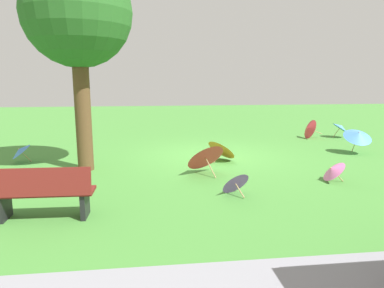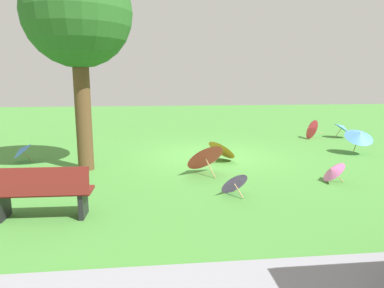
{
  "view_description": "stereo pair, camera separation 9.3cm",
  "coord_description": "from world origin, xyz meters",
  "px_view_note": "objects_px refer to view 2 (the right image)",
  "views": [
    {
      "loc": [
        1.72,
        9.98,
        2.26
      ],
      "look_at": [
        0.65,
        1.18,
        0.6
      ],
      "focal_mm": 32.49,
      "sensor_mm": 36.0,
      "label": 1
    },
    {
      "loc": [
        1.63,
        9.99,
        2.26
      ],
      "look_at": [
        0.65,
        1.18,
        0.6
      ],
      "focal_mm": 32.49,
      "sensor_mm": 36.0,
      "label": 2
    }
  ],
  "objects_px": {
    "parasol_orange_0": "(223,148)",
    "parasol_pink_0": "(332,170)",
    "parasol_purple_0": "(233,182)",
    "parasol_red_0": "(310,129)",
    "parasol_blue_0": "(360,135)",
    "parasol_red_1": "(204,155)",
    "shade_tree": "(78,15)",
    "park_bench": "(41,192)",
    "parasol_blue_1": "(21,150)",
    "parasol_blue_2": "(343,127)"
  },
  "relations": [
    {
      "from": "parasol_red_0",
      "to": "parasol_blue_0",
      "type": "bearing_deg",
      "value": 94.56
    },
    {
      "from": "parasol_orange_0",
      "to": "parasol_blue_0",
      "type": "bearing_deg",
      "value": -174.26
    },
    {
      "from": "shade_tree",
      "to": "parasol_blue_2",
      "type": "bearing_deg",
      "value": -156.88
    },
    {
      "from": "shade_tree",
      "to": "parasol_red_1",
      "type": "height_order",
      "value": "shade_tree"
    },
    {
      "from": "parasol_red_1",
      "to": "parasol_blue_2",
      "type": "height_order",
      "value": "parasol_red_1"
    },
    {
      "from": "parasol_blue_1",
      "to": "parasol_pink_0",
      "type": "height_order",
      "value": "parasol_blue_1"
    },
    {
      "from": "parasol_red_1",
      "to": "parasol_blue_2",
      "type": "xyz_separation_m",
      "value": [
        -6.14,
        -4.61,
        -0.04
      ]
    },
    {
      "from": "parasol_orange_0",
      "to": "parasol_purple_0",
      "type": "bearing_deg",
      "value": 82.96
    },
    {
      "from": "parasol_red_1",
      "to": "parasol_pink_0",
      "type": "bearing_deg",
      "value": 159.81
    },
    {
      "from": "parasol_red_0",
      "to": "parasol_orange_0",
      "type": "xyz_separation_m",
      "value": [
        4.08,
        3.29,
        -0.02
      ]
    },
    {
      "from": "park_bench",
      "to": "parasol_blue_2",
      "type": "xyz_separation_m",
      "value": [
        -9.16,
        -7.06,
        -0.04
      ]
    },
    {
      "from": "parasol_blue_1",
      "to": "parasol_pink_0",
      "type": "distance_m",
      "value": 8.03
    },
    {
      "from": "shade_tree",
      "to": "parasol_orange_0",
      "type": "bearing_deg",
      "value": -171.95
    },
    {
      "from": "parasol_red_1",
      "to": "shade_tree",
      "type": "bearing_deg",
      "value": -14.48
    },
    {
      "from": "shade_tree",
      "to": "parasol_red_0",
      "type": "xyz_separation_m",
      "value": [
        -7.7,
        -3.8,
        -3.36
      ]
    },
    {
      "from": "parasol_blue_0",
      "to": "parasol_blue_2",
      "type": "relative_size",
      "value": 1.22
    },
    {
      "from": "park_bench",
      "to": "parasol_blue_2",
      "type": "relative_size",
      "value": 2.18
    },
    {
      "from": "parasol_blue_1",
      "to": "parasol_pink_0",
      "type": "xyz_separation_m",
      "value": [
        -7.55,
        2.73,
        -0.07
      ]
    },
    {
      "from": "parasol_pink_0",
      "to": "parasol_blue_2",
      "type": "height_order",
      "value": "parasol_blue_2"
    },
    {
      "from": "parasol_blue_1",
      "to": "parasol_blue_2",
      "type": "height_order",
      "value": "parasol_blue_2"
    },
    {
      "from": "shade_tree",
      "to": "parasol_pink_0",
      "type": "xyz_separation_m",
      "value": [
        -5.64,
        1.76,
        -3.46
      ]
    },
    {
      "from": "park_bench",
      "to": "parasol_pink_0",
      "type": "distance_m",
      "value": 5.94
    },
    {
      "from": "parasol_red_0",
      "to": "parasol_purple_0",
      "type": "distance_m",
      "value": 7.58
    },
    {
      "from": "park_bench",
      "to": "parasol_purple_0",
      "type": "xyz_separation_m",
      "value": [
        -3.38,
        -0.85,
        -0.21
      ]
    },
    {
      "from": "park_bench",
      "to": "parasol_blue_0",
      "type": "relative_size",
      "value": 1.79
    },
    {
      "from": "parasol_blue_0",
      "to": "parasol_red_1",
      "type": "relative_size",
      "value": 0.76
    },
    {
      "from": "shade_tree",
      "to": "parasol_blue_2",
      "type": "distance_m",
      "value": 10.38
    },
    {
      "from": "parasol_red_1",
      "to": "parasol_pink_0",
      "type": "relative_size",
      "value": 1.9
    },
    {
      "from": "parasol_orange_0",
      "to": "parasol_pink_0",
      "type": "height_order",
      "value": "parasol_orange_0"
    },
    {
      "from": "parasol_purple_0",
      "to": "parasol_blue_1",
      "type": "bearing_deg",
      "value": -32.69
    },
    {
      "from": "park_bench",
      "to": "parasol_red_1",
      "type": "relative_size",
      "value": 1.36
    },
    {
      "from": "park_bench",
      "to": "parasol_blue_2",
      "type": "distance_m",
      "value": 11.56
    },
    {
      "from": "parasol_blue_2",
      "to": "parasol_orange_0",
      "type": "bearing_deg",
      "value": 31.7
    },
    {
      "from": "shade_tree",
      "to": "parasol_blue_0",
      "type": "bearing_deg",
      "value": -173.2
    },
    {
      "from": "park_bench",
      "to": "shade_tree",
      "type": "relative_size",
      "value": 0.32
    },
    {
      "from": "parasol_blue_0",
      "to": "parasol_orange_0",
      "type": "distance_m",
      "value": 4.33
    },
    {
      "from": "parasol_red_0",
      "to": "park_bench",
      "type": "bearing_deg",
      "value": 41.85
    },
    {
      "from": "parasol_blue_0",
      "to": "parasol_orange_0",
      "type": "bearing_deg",
      "value": 5.74
    },
    {
      "from": "parasol_blue_1",
      "to": "parasol_purple_0",
      "type": "distance_m",
      "value": 6.15
    },
    {
      "from": "parasol_purple_0",
      "to": "parasol_pink_0",
      "type": "distance_m",
      "value": 2.45
    },
    {
      "from": "parasol_red_0",
      "to": "parasol_orange_0",
      "type": "height_order",
      "value": "parasol_red_0"
    },
    {
      "from": "parasol_orange_0",
      "to": "park_bench",
      "type": "bearing_deg",
      "value": 44.8
    },
    {
      "from": "park_bench",
      "to": "parasol_orange_0",
      "type": "bearing_deg",
      "value": -135.2
    },
    {
      "from": "shade_tree",
      "to": "parasol_red_0",
      "type": "distance_m",
      "value": 9.22
    },
    {
      "from": "park_bench",
      "to": "parasol_red_1",
      "type": "bearing_deg",
      "value": -141.0
    },
    {
      "from": "parasol_red_0",
      "to": "parasol_blue_1",
      "type": "bearing_deg",
      "value": 16.4
    },
    {
      "from": "parasol_red_0",
      "to": "shade_tree",
      "type": "bearing_deg",
      "value": 26.27
    },
    {
      "from": "parasol_orange_0",
      "to": "parasol_red_1",
      "type": "relative_size",
      "value": 0.9
    },
    {
      "from": "park_bench",
      "to": "parasol_orange_0",
      "type": "height_order",
      "value": "park_bench"
    },
    {
      "from": "parasol_red_0",
      "to": "parasol_blue_0",
      "type": "distance_m",
      "value": 2.87
    }
  ]
}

